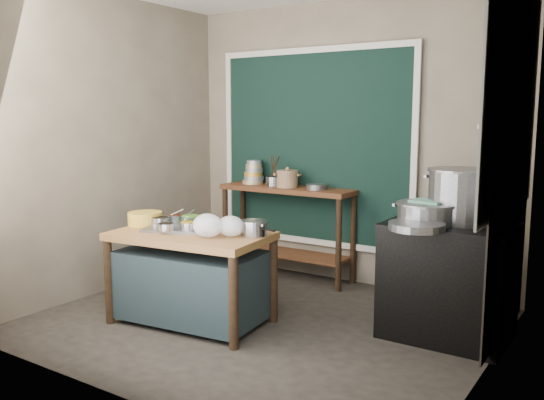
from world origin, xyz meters
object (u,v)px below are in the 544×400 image
Objects in this scene: stove_block at (448,282)px; yellow_basin at (145,219)px; condiment_tray at (183,228)px; ceramic_crock at (287,180)px; stock_pot at (461,196)px; back_counter at (287,232)px; prep_table at (191,278)px; steamer at (428,213)px; utensil_cup at (274,181)px; saucepan at (254,228)px.

stove_block is 2.53m from yellow_basin.
ceramic_crock is at bearing 86.81° from condiment_tray.
ceramic_crock is 2.03m from stock_pot.
yellow_basin is at bearing -106.58° from back_counter.
prep_table is at bearing -87.27° from back_counter.
yellow_basin is (-0.54, 0.03, 0.43)m from prep_table.
ceramic_crock is 0.48× the size of steamer.
utensil_cup is at bearing 78.46° from yellow_basin.
saucepan is at bearing -62.47° from utensil_cup.
saucepan is at bearing -153.69° from steamer.
stock_pot reaches higher than back_counter.
prep_table is 2.21m from stock_pot.
steamer reaches higher than saucepan.
back_counter reaches higher than prep_table.
steamer is at bearing 17.95° from prep_table.
utensil_cup is at bearing 163.12° from stock_pot.
utensil_cup reaches higher than condiment_tray.
stove_block is at bearing 30.12° from steamer.
stove_block is (1.90, -0.73, -0.05)m from back_counter.
back_counter is 1.61× the size of stove_block.
utensil_cup is at bearing 91.64° from prep_table.
yellow_basin is at bearing -101.54° from utensil_cup.
yellow_basin is at bearing 170.45° from prep_table.
steamer is (1.73, -0.79, -0.07)m from ceramic_crock.
back_counter is at bearing 126.93° from saucepan.
ceramic_crock is (-0.55, 1.37, 0.22)m from saucepan.
utensil_cup is 2.20m from stock_pot.
condiment_tray is at bearing -92.22° from back_counter.
back_counter is 0.55m from ceramic_crock.
back_counter is at bearing 86.19° from prep_table.
yellow_basin is 1.61m from ceramic_crock.
back_counter is at bearing 158.98° from stove_block.
back_counter is 6.55× the size of saucepan.
stock_pot is at bearing 23.37° from condiment_tray.
stove_block is at bearing 22.08° from condiment_tray.
yellow_basin is (-2.36, -0.82, 0.38)m from stove_block.
prep_table is at bearing -153.78° from stock_pot.
yellow_basin is at bearing -160.82° from stove_block.
stove_block is 0.66m from stock_pot.
saucepan reaches higher than yellow_basin.
steamer is at bearing -24.98° from back_counter.
back_counter is 1.55m from saucepan.
back_counter is 1.65m from yellow_basin.
steamer is at bearing -22.75° from utensil_cup.
yellow_basin is at bearing -107.72° from ceramic_crock.
prep_table is 5.42× the size of ceramic_crock.
ceramic_crock reaches higher than saucepan.
ceramic_crock is at bearing 159.55° from stove_block.
condiment_tray is at bearing -158.63° from steamer.
steamer reaches higher than condiment_tray.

